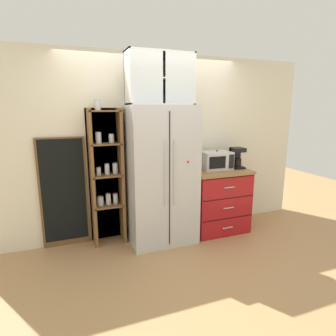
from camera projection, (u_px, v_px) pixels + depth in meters
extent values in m
plane|color=tan|center=(162.00, 240.00, 3.93)|extent=(10.58, 10.58, 0.00)
cube|color=silver|center=(153.00, 146.00, 4.03)|extent=(4.89, 0.10, 2.55)
cube|color=silver|center=(161.00, 175.00, 3.76)|extent=(0.89, 0.63, 1.85)
cube|color=black|center=(170.00, 181.00, 3.47)|extent=(0.01, 0.01, 1.70)
cylinder|color=silver|center=(165.00, 174.00, 3.42)|extent=(0.02, 0.02, 0.83)
cylinder|color=silver|center=(174.00, 173.00, 3.46)|extent=(0.02, 0.02, 0.83)
cube|color=red|center=(188.00, 162.00, 3.51)|extent=(0.02, 0.01, 0.02)
cube|color=#933F3C|center=(105.00, 175.00, 3.84)|extent=(0.46, 0.04, 1.82)
cube|color=brown|center=(92.00, 179.00, 3.63)|extent=(0.04, 0.27, 1.82)
cube|color=brown|center=(121.00, 177.00, 3.76)|extent=(0.04, 0.27, 1.82)
cube|color=brown|center=(108.00, 205.00, 3.78)|extent=(0.40, 0.27, 0.02)
cylinder|color=silver|center=(100.00, 201.00, 3.73)|extent=(0.08, 0.08, 0.11)
cylinder|color=#B77A38|center=(100.00, 203.00, 3.73)|extent=(0.07, 0.07, 0.08)
cylinder|color=#B2B2B7|center=(100.00, 197.00, 3.72)|extent=(0.08, 0.08, 0.01)
cylinder|color=silver|center=(108.00, 199.00, 3.77)|extent=(0.07, 0.07, 0.14)
cylinder|color=#E0C67F|center=(108.00, 201.00, 3.77)|extent=(0.06, 0.06, 0.10)
cylinder|color=#B2B2B7|center=(108.00, 194.00, 3.75)|extent=(0.06, 0.06, 0.01)
cylinder|color=silver|center=(116.00, 199.00, 3.79)|extent=(0.06, 0.06, 0.13)
cylinder|color=beige|center=(116.00, 200.00, 3.80)|extent=(0.05, 0.05, 0.09)
cylinder|color=#B2B2B7|center=(115.00, 194.00, 3.78)|extent=(0.06, 0.06, 0.01)
cube|color=brown|center=(107.00, 175.00, 3.69)|extent=(0.40, 0.27, 0.02)
cylinder|color=silver|center=(99.00, 172.00, 3.64)|extent=(0.06, 0.06, 0.09)
cylinder|color=#382316|center=(99.00, 173.00, 3.64)|extent=(0.05, 0.05, 0.06)
cylinder|color=#B2B2B7|center=(98.00, 168.00, 3.63)|extent=(0.06, 0.06, 0.01)
cylinder|color=silver|center=(107.00, 169.00, 3.68)|extent=(0.06, 0.06, 0.13)
cylinder|color=white|center=(107.00, 171.00, 3.69)|extent=(0.05, 0.05, 0.09)
cylinder|color=#B2B2B7|center=(107.00, 164.00, 3.67)|extent=(0.06, 0.06, 0.01)
cylinder|color=silver|center=(115.00, 169.00, 3.73)|extent=(0.07, 0.07, 0.13)
cylinder|color=#CCB78C|center=(115.00, 170.00, 3.73)|extent=(0.06, 0.06, 0.09)
cylinder|color=#B2B2B7|center=(115.00, 163.00, 3.71)|extent=(0.07, 0.07, 0.01)
cube|color=brown|center=(106.00, 144.00, 3.60)|extent=(0.40, 0.27, 0.02)
cylinder|color=silver|center=(98.00, 138.00, 3.55)|extent=(0.07, 0.07, 0.14)
cylinder|color=#2D2D2D|center=(99.00, 140.00, 3.55)|extent=(0.06, 0.06, 0.09)
cylinder|color=#B2B2B7|center=(98.00, 132.00, 3.53)|extent=(0.07, 0.07, 0.01)
cylinder|color=silver|center=(111.00, 139.00, 3.62)|extent=(0.07, 0.07, 0.11)
cylinder|color=white|center=(111.00, 140.00, 3.63)|extent=(0.06, 0.06, 0.07)
cylinder|color=#B2B2B7|center=(111.00, 134.00, 3.61)|extent=(0.07, 0.07, 0.01)
cube|color=brown|center=(104.00, 111.00, 3.51)|extent=(0.40, 0.27, 0.02)
cylinder|color=silver|center=(98.00, 105.00, 3.47)|extent=(0.07, 0.07, 0.11)
cylinder|color=brown|center=(98.00, 107.00, 3.48)|extent=(0.06, 0.06, 0.08)
cylinder|color=#B2B2B7|center=(97.00, 100.00, 3.46)|extent=(0.07, 0.07, 0.01)
cube|color=#A8161C|center=(217.00, 201.00, 4.19)|extent=(0.83, 0.60, 0.89)
cube|color=#9E7042|center=(218.00, 171.00, 4.09)|extent=(0.86, 0.63, 0.04)
cube|color=black|center=(228.00, 218.00, 3.94)|extent=(0.81, 0.00, 0.01)
cube|color=silver|center=(228.00, 228.00, 3.96)|extent=(0.16, 0.01, 0.01)
cube|color=black|center=(229.00, 198.00, 3.88)|extent=(0.81, 0.00, 0.01)
cube|color=silver|center=(229.00, 208.00, 3.90)|extent=(0.16, 0.01, 0.01)
cube|color=black|center=(230.00, 178.00, 3.82)|extent=(0.81, 0.00, 0.01)
cube|color=silver|center=(230.00, 187.00, 3.84)|extent=(0.16, 0.01, 0.01)
cube|color=silver|center=(215.00, 160.00, 4.10)|extent=(0.44, 0.32, 0.26)
cube|color=black|center=(218.00, 163.00, 3.93)|extent=(0.26, 0.01, 0.17)
cube|color=black|center=(232.00, 161.00, 4.01)|extent=(0.08, 0.01, 0.20)
cube|color=black|center=(237.00, 167.00, 4.17)|extent=(0.17, 0.20, 0.03)
cube|color=black|center=(235.00, 158.00, 4.21)|extent=(0.17, 0.06, 0.30)
cube|color=black|center=(238.00, 150.00, 4.12)|extent=(0.17, 0.20, 0.06)
cylinder|color=black|center=(238.00, 162.00, 4.15)|extent=(0.11, 0.11, 0.12)
cylinder|color=silver|center=(197.00, 168.00, 3.94)|extent=(0.09, 0.09, 0.10)
torus|color=silver|center=(200.00, 168.00, 3.96)|extent=(0.05, 0.01, 0.05)
cylinder|color=red|center=(219.00, 167.00, 4.05)|extent=(0.08, 0.08, 0.09)
torus|color=red|center=(223.00, 166.00, 4.07)|extent=(0.05, 0.01, 0.05)
cylinder|color=brown|center=(216.00, 162.00, 4.12)|extent=(0.06, 0.06, 0.20)
cone|color=brown|center=(217.00, 155.00, 4.10)|extent=(0.06, 0.06, 0.04)
cylinder|color=brown|center=(217.00, 153.00, 4.09)|extent=(0.02, 0.02, 0.07)
cylinder|color=black|center=(217.00, 151.00, 4.09)|extent=(0.03, 0.03, 0.01)
cube|color=silver|center=(156.00, 80.00, 3.66)|extent=(0.85, 0.02, 0.65)
cube|color=silver|center=(160.00, 52.00, 3.45)|extent=(0.85, 0.32, 0.02)
cube|color=silver|center=(160.00, 104.00, 3.59)|extent=(0.85, 0.32, 0.02)
cube|color=silver|center=(128.00, 77.00, 3.38)|extent=(0.02, 0.32, 0.65)
cube|color=silver|center=(190.00, 80.00, 3.66)|extent=(0.02, 0.32, 0.65)
cube|color=silver|center=(160.00, 79.00, 3.52)|extent=(0.82, 0.30, 0.02)
cube|color=silver|center=(147.00, 77.00, 3.31)|extent=(0.39, 0.01, 0.61)
cube|color=silver|center=(180.00, 78.00, 3.45)|extent=(0.39, 0.01, 0.61)
cylinder|color=silver|center=(138.00, 103.00, 3.48)|extent=(0.05, 0.05, 0.00)
cylinder|color=silver|center=(138.00, 100.00, 3.47)|extent=(0.01, 0.01, 0.07)
cone|color=silver|center=(137.00, 95.00, 3.46)|extent=(0.06, 0.06, 0.05)
cylinder|color=silver|center=(153.00, 103.00, 3.55)|extent=(0.05, 0.05, 0.00)
cylinder|color=silver|center=(153.00, 101.00, 3.54)|extent=(0.01, 0.01, 0.07)
cone|color=silver|center=(153.00, 96.00, 3.53)|extent=(0.06, 0.06, 0.05)
cylinder|color=silver|center=(167.00, 103.00, 3.62)|extent=(0.05, 0.05, 0.00)
cylinder|color=silver|center=(167.00, 101.00, 3.61)|extent=(0.01, 0.01, 0.07)
cone|color=silver|center=(167.00, 96.00, 3.60)|extent=(0.06, 0.06, 0.05)
cylinder|color=silver|center=(181.00, 103.00, 3.69)|extent=(0.05, 0.05, 0.00)
cylinder|color=silver|center=(181.00, 101.00, 3.68)|extent=(0.01, 0.01, 0.07)
cone|color=silver|center=(182.00, 96.00, 3.67)|extent=(0.06, 0.06, 0.05)
cylinder|color=white|center=(140.00, 74.00, 3.42)|extent=(0.06, 0.06, 0.07)
cylinder|color=white|center=(154.00, 75.00, 3.48)|extent=(0.06, 0.06, 0.07)
cylinder|color=white|center=(166.00, 76.00, 3.54)|extent=(0.06, 0.06, 0.07)
cylinder|color=white|center=(179.00, 76.00, 3.60)|extent=(0.06, 0.06, 0.07)
cube|color=brown|center=(64.00, 193.00, 3.65)|extent=(0.60, 0.04, 1.46)
cube|color=black|center=(64.00, 191.00, 3.62)|extent=(0.54, 0.01, 1.36)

